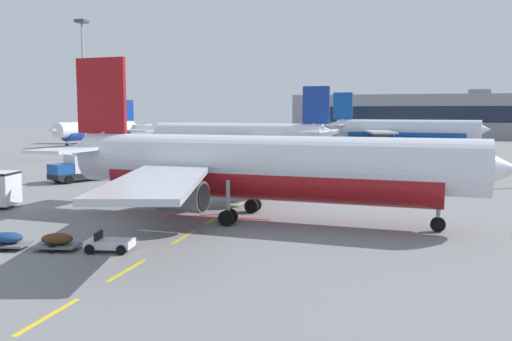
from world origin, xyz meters
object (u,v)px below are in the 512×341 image
(airliner_foreground, at_px, (259,166))
(apron_light_mast_near, at_px, (83,73))
(airliner_mid_left, at_px, (239,136))
(catering_truck, at_px, (82,167))
(airliner_far_right, at_px, (403,130))
(baggage_train, at_px, (58,241))
(airliner_far_center, at_px, (99,130))

(airliner_foreground, relative_size, apron_light_mast_near, 1.50)
(apron_light_mast_near, bearing_deg, airliner_mid_left, 13.17)
(airliner_mid_left, relative_size, catering_truck, 4.67)
(airliner_far_right, height_order, apron_light_mast_near, apron_light_mast_near)
(airliner_mid_left, distance_m, baggage_train, 61.20)
(airliner_mid_left, xyz_separation_m, baggage_train, (6.92, -60.71, -3.37))
(airliner_mid_left, xyz_separation_m, airliner_far_center, (-45.23, 31.75, -0.25))
(airliner_far_center, relative_size, airliner_far_right, 0.90)
(apron_light_mast_near, bearing_deg, airliner_far_center, 117.71)
(airliner_foreground, xyz_separation_m, baggage_train, (-8.98, -11.54, -3.42))
(airliner_far_center, bearing_deg, baggage_train, -60.57)
(airliner_mid_left, relative_size, baggage_train, 3.94)
(airliner_mid_left, height_order, apron_light_mast_near, apron_light_mast_near)
(airliner_foreground, bearing_deg, catering_truck, 146.45)
(baggage_train, bearing_deg, catering_truck, 119.98)
(airliner_far_right, xyz_separation_m, catering_truck, (-36.51, -68.74, -2.40))
(airliner_mid_left, height_order, catering_truck, airliner_mid_left)
(airliner_far_center, bearing_deg, airliner_far_right, 3.65)
(airliner_foreground, relative_size, catering_truck, 4.73)
(apron_light_mast_near, bearing_deg, airliner_far_right, 38.86)
(airliner_foreground, distance_m, catering_truck, 30.47)
(airliner_mid_left, height_order, baggage_train, airliner_mid_left)
(apron_light_mast_near, bearing_deg, catering_truck, -58.80)
(airliner_far_center, bearing_deg, airliner_mid_left, -35.06)
(airliner_mid_left, relative_size, apron_light_mast_near, 1.48)
(airliner_far_center, bearing_deg, catering_truck, -60.82)
(catering_truck, distance_m, apron_light_mast_near, 33.49)
(airliner_foreground, height_order, airliner_far_center, airliner_foreground)
(airliner_foreground, height_order, airliner_mid_left, airliner_foreground)
(airliner_foreground, bearing_deg, airliner_far_right, 82.55)
(airliner_foreground, distance_m, airliner_far_right, 86.26)
(airliner_far_center, height_order, catering_truck, airliner_far_center)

